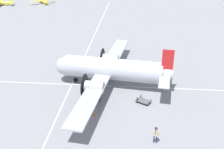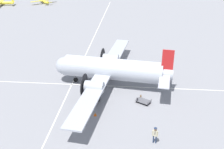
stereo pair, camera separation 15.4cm
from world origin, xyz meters
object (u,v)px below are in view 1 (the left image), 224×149
object	(u,v)px
light_aircraft_taxiing	(0,3)
baggage_cart	(144,101)
airliner_main	(109,69)
suitcase_upright_spare	(137,100)
crew_foreground	(156,133)
suitcase_near_door	(141,97)
light_aircraft_distant	(43,1)
traffic_cone	(95,114)

from	to	relation	value
light_aircraft_taxiing	baggage_cart	bearing A→B (deg)	119.30
airliner_main	suitcase_upright_spare	size ratio (longest dim) A/B	50.32
baggage_cart	light_aircraft_taxiing	world-z (taller)	light_aircraft_taxiing
crew_foreground	suitcase_near_door	bearing A→B (deg)	-67.52
airliner_main	light_aircraft_distant	xyz separation A→B (m)	(-55.00, -26.82, -1.85)
baggage_cart	light_aircraft_distant	size ratio (longest dim) A/B	0.30
baggage_cart	light_aircraft_taxiing	distance (m)	70.92
crew_foreground	baggage_cart	xyz separation A→B (m)	(-7.82, -1.05, -0.90)
suitcase_upright_spare	light_aircraft_distant	xyz separation A→B (m)	(-59.26, -30.94, 0.51)
airliner_main	traffic_cone	distance (m)	8.24
suitcase_near_door	light_aircraft_distant	distance (m)	66.33
light_aircraft_distant	airliner_main	bearing A→B (deg)	163.21
airliner_main	baggage_cart	xyz separation A→B (m)	(4.42, 4.91, -2.34)
crew_foreground	light_aircraft_taxiing	xyz separation A→B (m)	(-63.12, -45.45, -0.33)
suitcase_near_door	light_aircraft_taxiing	bearing A→B (deg)	-140.95
suitcase_near_door	light_aircraft_distant	size ratio (longest dim) A/B	0.08
traffic_cone	airliner_main	bearing A→B (deg)	173.70
suitcase_upright_spare	traffic_cone	xyz separation A→B (m)	(3.57, -4.99, -0.05)
crew_foreground	suitcase_near_door	size ratio (longest dim) A/B	3.44
crew_foreground	suitcase_upright_spare	world-z (taller)	crew_foreground
suitcase_upright_spare	traffic_cone	world-z (taller)	suitcase_upright_spare
suitcase_upright_spare	light_aircraft_distant	bearing A→B (deg)	-152.43
suitcase_upright_spare	light_aircraft_taxiing	xyz separation A→B (m)	(-55.15, -43.61, 0.59)
suitcase_near_door	light_aircraft_distant	world-z (taller)	light_aircraft_distant
baggage_cart	airliner_main	bearing A→B (deg)	-11.93
crew_foreground	light_aircraft_distant	bearing A→B (deg)	-50.43
crew_foreground	light_aircraft_taxiing	bearing A→B (deg)	-40.67
suitcase_upright_spare	light_aircraft_taxiing	world-z (taller)	light_aircraft_taxiing
crew_foreground	suitcase_upright_spare	distance (m)	8.23
traffic_cone	crew_foreground	bearing A→B (deg)	57.21
baggage_cart	suitcase_near_door	bearing A→B (deg)	-41.67
crew_foreground	suitcase_upright_spare	bearing A→B (deg)	-63.43
suitcase_upright_spare	airliner_main	bearing A→B (deg)	-135.96
suitcase_near_door	crew_foreground	bearing A→B (deg)	8.90
suitcase_near_door	light_aircraft_taxiing	xyz separation A→B (m)	(-54.32, -44.07, 0.59)
light_aircraft_taxiing	crew_foreground	bearing A→B (deg)	116.30
light_aircraft_distant	crew_foreground	bearing A→B (deg)	163.20
crew_foreground	airliner_main	bearing A→B (deg)	-50.45
baggage_cart	suitcase_upright_spare	bearing A→B (deg)	18.91
light_aircraft_distant	light_aircraft_taxiing	size ratio (longest dim) A/B	0.65
suitcase_near_door	suitcase_upright_spare	bearing A→B (deg)	-28.90
traffic_cone	suitcase_near_door	bearing A→B (deg)	128.99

